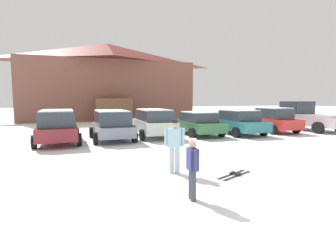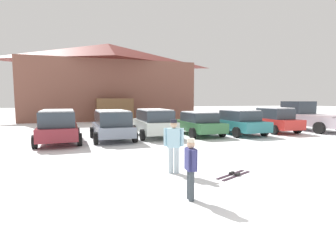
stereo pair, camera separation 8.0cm
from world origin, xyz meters
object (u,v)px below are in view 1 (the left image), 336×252
at_px(parked_maroon_van, 58,125).
at_px(pair_of_skis, 235,175).
at_px(skier_teen_in_navy_coat, 192,165).
at_px(parked_green_coupe, 197,123).
at_px(parked_silver_wagon, 154,122).
at_px(parked_grey_wagon, 112,124).
at_px(parked_red_sedan, 272,120).
at_px(pickup_truck, 306,117).
at_px(parked_teal_hatchback, 237,122).
at_px(ski_lodge, 108,81).
at_px(skier_adult_in_blue_parka, 175,143).

relative_size(parked_maroon_van, pair_of_skis, 3.29).
bearing_deg(skier_teen_in_navy_coat, parked_green_coupe, 64.41).
bearing_deg(parked_maroon_van, parked_silver_wagon, 6.47).
bearing_deg(parked_silver_wagon, parked_grey_wagon, -170.35).
relative_size(parked_red_sedan, pickup_truck, 0.79).
bearing_deg(parked_red_sedan, parked_maroon_van, -178.40).
bearing_deg(parked_teal_hatchback, parked_grey_wagon, 179.26).
relative_size(parked_maroon_van, parked_green_coupe, 1.00).
xyz_separation_m(parked_silver_wagon, parked_green_coupe, (2.90, -0.06, -0.13)).
bearing_deg(pair_of_skis, pickup_truck, 36.27).
distance_m(ski_lodge, parked_red_sedan, 20.05).
height_order(ski_lodge, parked_silver_wagon, ski_lodge).
height_order(ski_lodge, pair_of_skis, ski_lodge).
height_order(parked_maroon_van, skier_teen_in_navy_coat, parked_maroon_van).
xyz_separation_m(pickup_truck, skier_teen_in_navy_coat, (-13.65, -9.92, -0.20)).
relative_size(skier_teen_in_navy_coat, pair_of_skis, 1.02).
height_order(parked_grey_wagon, pickup_truck, pickup_truck).
relative_size(parked_silver_wagon, skier_teen_in_navy_coat, 2.97).
bearing_deg(pair_of_skis, parked_teal_hatchback, 56.18).
height_order(parked_teal_hatchback, parked_red_sedan, parked_red_sedan).
distance_m(parked_green_coupe, parked_teal_hatchback, 2.72).
height_order(parked_silver_wagon, pickup_truck, pickup_truck).
bearing_deg(parked_green_coupe, ski_lodge, 102.78).
relative_size(parked_green_coupe, skier_teen_in_navy_coat, 3.25).
bearing_deg(ski_lodge, skier_adult_in_blue_parka, -91.30).
height_order(parked_grey_wagon, parked_teal_hatchback, parked_grey_wagon).
height_order(parked_red_sedan, skier_teen_in_navy_coat, parked_red_sedan).
relative_size(parked_teal_hatchback, pickup_truck, 0.83).
bearing_deg(ski_lodge, pair_of_skis, -87.62).
xyz_separation_m(parked_green_coupe, pair_of_skis, (-2.80, -8.65, -0.76)).
bearing_deg(parked_red_sedan, parked_green_coupe, 178.43).
distance_m(ski_lodge, pair_of_skis, 26.11).
bearing_deg(parked_green_coupe, parked_teal_hatchback, -10.25).
relative_size(parked_grey_wagon, parked_silver_wagon, 1.02).
relative_size(parked_silver_wagon, parked_teal_hatchback, 0.91).
bearing_deg(parked_maroon_van, pair_of_skis, -55.94).
xyz_separation_m(parked_red_sedan, skier_adult_in_blue_parka, (-10.18, -7.69, 0.08)).
xyz_separation_m(parked_grey_wagon, skier_adult_in_blue_parka, (1.04, -7.47, 0.04)).
distance_m(parked_grey_wagon, pickup_truck, 14.33).
distance_m(pickup_truck, skier_adult_in_blue_parka, 15.38).
bearing_deg(pickup_truck, parked_grey_wagon, -178.89).
bearing_deg(parked_maroon_van, pickup_truck, 1.50).
height_order(parked_grey_wagon, parked_red_sedan, parked_red_sedan).
bearing_deg(ski_lodge, parked_grey_wagon, -95.28).
height_order(parked_silver_wagon, skier_teen_in_navy_coat, parked_silver_wagon).
xyz_separation_m(parked_maroon_van, pair_of_skis, (5.48, -8.10, -0.91)).
xyz_separation_m(parked_green_coupe, parked_red_sedan, (5.75, -0.16, 0.08)).
bearing_deg(parked_teal_hatchback, parked_silver_wagon, 174.45).
bearing_deg(skier_adult_in_blue_parka, parked_teal_hatchback, 46.02).
bearing_deg(parked_grey_wagon, parked_green_coupe, 3.96).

